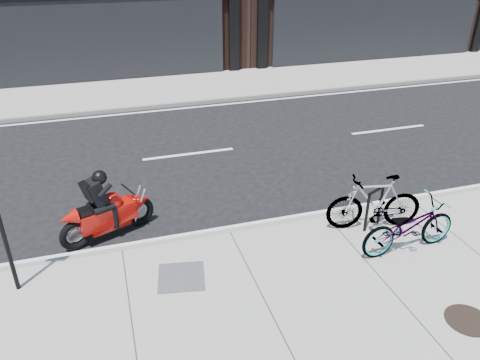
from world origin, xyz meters
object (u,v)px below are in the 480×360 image
object	(u,v)px
bike_rack	(374,205)
motorcycle	(111,209)
bicycle_rear	(374,202)
manhole_cover	(468,320)
utility_grate	(181,277)
bicycle_front	(409,226)

from	to	relation	value
bike_rack	motorcycle	distance (m)	4.94
motorcycle	bicycle_rear	bearing A→B (deg)	-38.24
manhole_cover	utility_grate	size ratio (longest dim) A/B	0.88
bike_rack	motorcycle	xyz separation A→B (m)	(-4.75, 1.37, -0.04)
bike_rack	utility_grate	xyz separation A→B (m)	(-3.78, -0.42, -0.48)
motorcycle	utility_grate	bearing A→B (deg)	-83.72
bicycle_front	motorcycle	bearing A→B (deg)	63.04
manhole_cover	bicycle_rear	bearing A→B (deg)	91.16
bicycle_front	motorcycle	size ratio (longest dim) A/B	1.03
bike_rack	motorcycle	world-z (taller)	motorcycle
bicycle_front	bicycle_rear	xyz separation A→B (m)	(-0.19, 0.82, 0.06)
utility_grate	bicycle_front	bearing A→B (deg)	-5.70
bicycle_front	utility_grate	distance (m)	4.01
motorcycle	utility_grate	xyz separation A→B (m)	(0.97, -1.79, -0.44)
bicycle_rear	manhole_cover	world-z (taller)	bicycle_rear
utility_grate	manhole_cover	bearing A→B (deg)	-29.68
bike_rack	utility_grate	world-z (taller)	bike_rack
bicycle_rear	bicycle_front	bearing A→B (deg)	24.56
bike_rack	bicycle_front	bearing A→B (deg)	-77.29
bicycle_rear	manhole_cover	xyz separation A→B (m)	(0.05, -2.60, -0.54)
manhole_cover	utility_grate	world-z (taller)	same
bicycle_rear	manhole_cover	distance (m)	2.66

